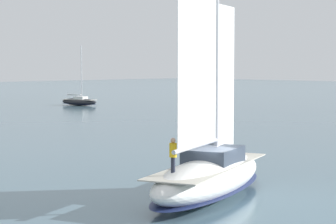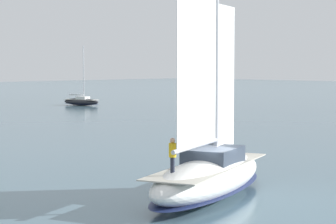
# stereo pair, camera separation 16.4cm
# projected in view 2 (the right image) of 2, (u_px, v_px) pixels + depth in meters

# --- Properties ---
(ground_plane) EXTENTS (400.00, 400.00, 0.00)m
(ground_plane) POSITION_uv_depth(u_px,v_px,m) (209.00, 197.00, 33.11)
(ground_plane) COLOR slate
(sailboat_main) EXTENTS (12.42, 7.49, 16.50)m
(sailboat_main) POSITION_uv_depth(u_px,v_px,m) (209.00, 172.00, 33.04)
(sailboat_main) COLOR white
(sailboat_main) RESTS_ON ground
(sailboat_moored_near_marina) EXTENTS (3.59, 7.30, 9.68)m
(sailboat_moored_near_marina) POSITION_uv_depth(u_px,v_px,m) (81.00, 101.00, 106.47)
(sailboat_moored_near_marina) COLOR #232328
(sailboat_moored_near_marina) RESTS_ON ground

